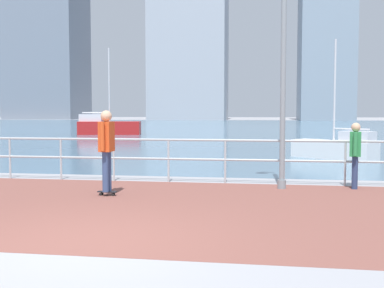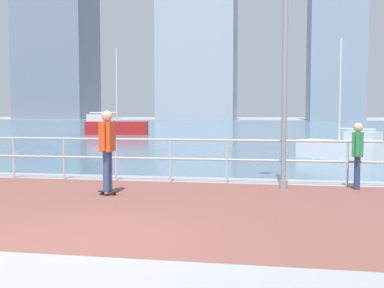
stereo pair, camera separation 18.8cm
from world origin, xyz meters
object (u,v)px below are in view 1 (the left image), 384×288
skateboarder (107,144)px  sailboat_ivory (107,126)px  bystander (355,151)px  lamppost (278,55)px  sailboat_white (336,148)px

skateboarder → sailboat_ivory: (-8.72, 25.62, -0.43)m
bystander → lamppost: bearing=-175.7°
lamppost → bystander: bearing=4.3°
skateboarder → bystander: (5.23, 1.71, -0.20)m
skateboarder → bystander: 5.51m
sailboat_white → lamppost: bearing=-108.1°
lamppost → bystander: size_ratio=3.64×
lamppost → sailboat_white: lamppost is taller
sailboat_white → skateboarder: bearing=-123.8°
lamppost → skateboarder: lamppost is taller
sailboat_ivory → bystander: bearing=-59.7°
lamppost → bystander: 2.75m
sailboat_ivory → lamppost: bearing=-63.1°
bystander → sailboat_ivory: 27.69m
lamppost → skateboarder: 4.30m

